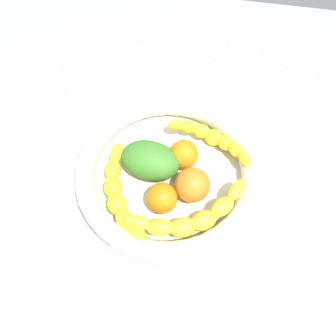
{
  "coord_description": "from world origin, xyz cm",
  "views": [
    {
      "loc": [
        34.05,
        5.93,
        68.17
      ],
      "look_at": [
        0.0,
        0.0,
        8.47
      ],
      "focal_mm": 39.3,
      "sensor_mm": 36.0,
      "label": 1
    }
  ],
  "objects": [
    {
      "name": "kitchen_counter",
      "position": [
        0.0,
        0.0,
        1.5
      ],
      "size": [
        120.0,
        120.0,
        3.0
      ],
      "primitive_type": "cube",
      "color": "#9A9E9B",
      "rests_on": "ground"
    },
    {
      "name": "orange_front",
      "position": [
        -3.58,
        2.48,
        8.33
      ],
      "size": [
        5.71,
        5.71,
        5.71
      ],
      "primitive_type": "sphere",
      "color": "orange",
      "rests_on": "fruit_bowl"
    },
    {
      "name": "mango_green",
      "position": [
        -0.86,
        -3.54,
        8.83
      ],
      "size": [
        9.44,
        12.45,
        6.72
      ],
      "primitive_type": "ellipsoid",
      "rotation": [
        0.0,
        0.0,
        1.41
      ],
      "color": "#438A2E",
      "rests_on": "fruit_bowl"
    },
    {
      "name": "orange_mid_left",
      "position": [
        6.28,
        0.43,
        8.31
      ],
      "size": [
        5.69,
        5.69,
        5.69
      ],
      "primitive_type": "sphere",
      "color": "orange",
      "rests_on": "fruit_bowl"
    },
    {
      "name": "fruit_bowl",
      "position": [
        0.0,
        0.0,
        6.23
      ],
      "size": [
        35.44,
        35.44,
        6.24
      ],
      "color": "silver",
      "rests_on": "kitchen_counter"
    },
    {
      "name": "orange_mid_right",
      "position": [
        2.91,
        5.04,
        8.73
      ],
      "size": [
        6.52,
        6.52,
        6.52
      ],
      "primitive_type": "sphere",
      "color": "orange",
      "rests_on": "fruit_bowl"
    },
    {
      "name": "banana_draped_right",
      "position": [
        9.25,
        5.76,
        8.71
      ],
      "size": [
        13.47,
        20.85,
        5.12
      ],
      "color": "yellow",
      "rests_on": "fruit_bowl"
    },
    {
      "name": "banana_draped_left",
      "position": [
        6.59,
        -7.99,
        7.92
      ],
      "size": [
        19.73,
        11.51,
        3.87
      ],
      "color": "yellow",
      "rests_on": "fruit_bowl"
    },
    {
      "name": "banana_arching_top",
      "position": [
        -8.51,
        7.36,
        8.05
      ],
      "size": [
        9.78,
        18.27,
        4.7
      ],
      "color": "yellow",
      "rests_on": "fruit_bowl"
    }
  ]
}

